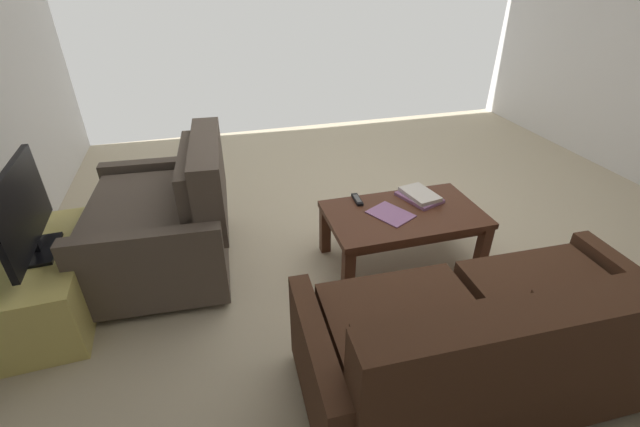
{
  "coord_description": "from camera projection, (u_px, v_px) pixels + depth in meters",
  "views": [
    {
      "loc": [
        1.31,
        2.5,
        1.89
      ],
      "look_at": [
        0.75,
        0.47,
        0.62
      ],
      "focal_mm": 23.83,
      "sensor_mm": 36.0,
      "label": 1
    }
  ],
  "objects": [
    {
      "name": "tv_remote",
      "position": [
        357.0,
        200.0,
        3.01
      ],
      "size": [
        0.05,
        0.16,
        0.02
      ],
      "color": "black",
      "rests_on": "coffee_table"
    },
    {
      "name": "loveseat_near",
      "position": [
        169.0,
        219.0,
        2.87
      ],
      "size": [
        0.96,
        1.16,
        0.92
      ],
      "color": "black",
      "rests_on": "ground"
    },
    {
      "name": "ground_plane",
      "position": [
        395.0,
        239.0,
        3.34
      ],
      "size": [
        5.46,
        5.5,
        0.01
      ],
      "primitive_type": "cube",
      "color": "beige"
    },
    {
      "name": "tv_stand",
      "position": [
        51.0,
        281.0,
        2.56
      ],
      "size": [
        0.48,
        1.0,
        0.44
      ],
      "color": "#D8C666",
      "rests_on": "ground"
    },
    {
      "name": "flat_tv",
      "position": [
        22.0,
        213.0,
        2.31
      ],
      "size": [
        0.21,
        0.78,
        0.52
      ],
      "color": "black",
      "rests_on": "tv_stand"
    },
    {
      "name": "loose_magazine",
      "position": [
        391.0,
        214.0,
        2.85
      ],
      "size": [
        0.32,
        0.34,
        0.01
      ],
      "primitive_type": "cube",
      "rotation": [
        0.0,
        0.0,
        0.48
      ],
      "color": "#996699",
      "rests_on": "coffee_table"
    },
    {
      "name": "coffee_table",
      "position": [
        403.0,
        220.0,
        2.92
      ],
      "size": [
        1.06,
        0.61,
        0.41
      ],
      "color": "#4C2819",
      "rests_on": "ground"
    },
    {
      "name": "book_stack",
      "position": [
        420.0,
        196.0,
        3.03
      ],
      "size": [
        0.3,
        0.35,
        0.05
      ],
      "color": "#996699",
      "rests_on": "coffee_table"
    },
    {
      "name": "sofa_main",
      "position": [
        490.0,
        343.0,
        1.97
      ],
      "size": [
        1.76,
        0.85,
        0.81
      ],
      "color": "black",
      "rests_on": "ground"
    }
  ]
}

